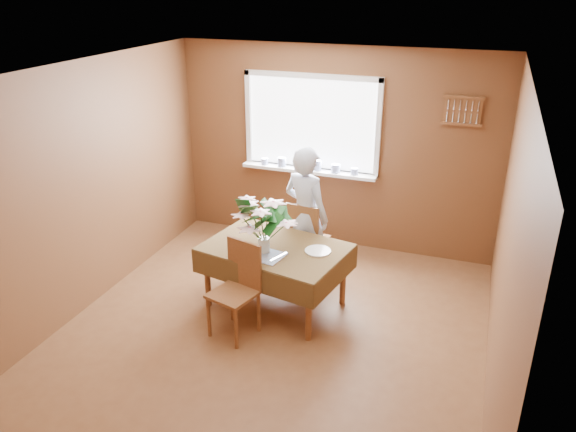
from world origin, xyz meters
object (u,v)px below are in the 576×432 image
(chair_far, at_px, (306,237))
(seated_woman, at_px, (306,216))
(dining_table, at_px, (275,254))
(flower_bouquet, at_px, (264,221))
(chair_near, at_px, (238,284))

(chair_far, xyz_separation_m, seated_woman, (0.01, -0.03, 0.28))
(dining_table, height_order, flower_bouquet, flower_bouquet)
(chair_far, distance_m, chair_near, 1.25)
(seated_woman, bearing_deg, chair_near, 97.53)
(dining_table, relative_size, seated_woman, 0.99)
(dining_table, xyz_separation_m, seated_woman, (0.12, 0.64, 0.18))
(seated_woman, xyz_separation_m, flower_bouquet, (-0.18, -0.78, 0.24))
(dining_table, distance_m, chair_far, 0.68)
(dining_table, distance_m, chair_near, 0.58)
(seated_woman, distance_m, flower_bouquet, 0.84)
(chair_far, height_order, flower_bouquet, flower_bouquet)
(dining_table, distance_m, seated_woman, 0.67)
(dining_table, height_order, chair_near, chair_near)
(chair_far, relative_size, chair_near, 1.00)
(chair_far, xyz_separation_m, flower_bouquet, (-0.17, -0.81, 0.51))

